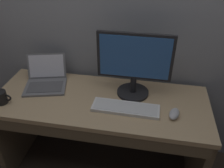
# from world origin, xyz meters

# --- Properties ---
(ground_plane) EXTENTS (14.00, 14.00, 0.00)m
(ground_plane) POSITION_xyz_m (0.00, 0.00, 0.00)
(ground_plane) COLOR #382D23
(back_wall) EXTENTS (3.95, 0.04, 2.65)m
(back_wall) POSITION_xyz_m (0.00, 0.36, 1.33)
(back_wall) COLOR gray
(back_wall) RESTS_ON ground
(desk) EXTENTS (1.55, 0.60, 0.74)m
(desk) POSITION_xyz_m (0.00, -0.01, 0.52)
(desk) COLOR tan
(desk) RESTS_ON ground
(laptop_space_gray) EXTENTS (0.37, 0.37, 0.21)m
(laptop_space_gray) POSITION_xyz_m (-0.45, 0.11, 0.78)
(laptop_space_gray) COLOR slate
(laptop_space_gray) RESTS_ON desk
(external_monitor) EXTENTS (0.51, 0.23, 0.47)m
(external_monitor) POSITION_xyz_m (0.23, 0.10, 0.98)
(external_monitor) COLOR black
(external_monitor) RESTS_ON desk
(wired_keyboard) EXTENTS (0.45, 0.14, 0.03)m
(wired_keyboard) POSITION_xyz_m (0.20, -0.08, 0.75)
(wired_keyboard) COLOR white
(wired_keyboard) RESTS_ON desk
(computer_mouse) EXTENTS (0.09, 0.13, 0.04)m
(computer_mouse) POSITION_xyz_m (0.52, -0.09, 0.76)
(computer_mouse) COLOR #B7B7BC
(computer_mouse) RESTS_ON desk
(coffee_mug) EXTENTS (0.13, 0.09, 0.09)m
(coffee_mug) POSITION_xyz_m (-0.66, -0.16, 0.78)
(coffee_mug) COLOR black
(coffee_mug) RESTS_ON desk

